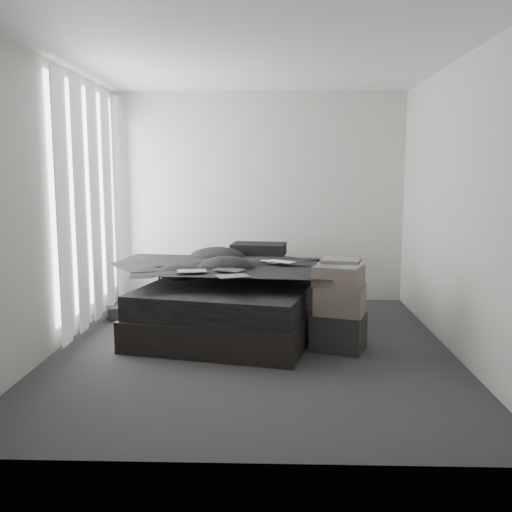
{
  "coord_description": "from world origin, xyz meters",
  "views": [
    {
      "loc": [
        0.19,
        -5.08,
        1.6
      ],
      "look_at": [
        0.0,
        0.8,
        0.75
      ],
      "focal_mm": 40.0,
      "sensor_mm": 36.0,
      "label": 1
    }
  ],
  "objects_px": {
    "bed": "(237,316)",
    "side_stand": "(173,290)",
    "laptop": "(275,255)",
    "box_lower": "(338,332)"
  },
  "relations": [
    {
      "from": "laptop",
      "to": "box_lower",
      "type": "relative_size",
      "value": 0.75
    },
    {
      "from": "bed",
      "to": "laptop",
      "type": "distance_m",
      "value": 0.75
    },
    {
      "from": "box_lower",
      "to": "laptop",
      "type": "bearing_deg",
      "value": 133.14
    },
    {
      "from": "bed",
      "to": "box_lower",
      "type": "xyz_separation_m",
      "value": [
        0.98,
        -0.66,
        0.02
      ]
    },
    {
      "from": "bed",
      "to": "side_stand",
      "type": "xyz_separation_m",
      "value": [
        -0.76,
        0.51,
        0.16
      ]
    },
    {
      "from": "laptop",
      "to": "side_stand",
      "type": "distance_m",
      "value": 1.37
    },
    {
      "from": "bed",
      "to": "side_stand",
      "type": "height_order",
      "value": "side_stand"
    },
    {
      "from": "bed",
      "to": "laptop",
      "type": "height_order",
      "value": "laptop"
    },
    {
      "from": "bed",
      "to": "side_stand",
      "type": "relative_size",
      "value": 3.49
    },
    {
      "from": "bed",
      "to": "box_lower",
      "type": "distance_m",
      "value": 1.18
    }
  ]
}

